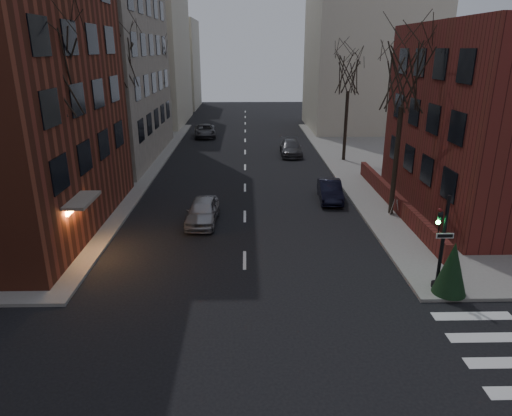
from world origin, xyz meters
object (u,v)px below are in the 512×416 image
(tree_left_b, at_px, (118,58))
(tree_left_c, at_px, (156,64))
(tree_right_a, at_px, (404,78))
(tree_left_a, at_px, (49,73))
(car_lane_silver, at_px, (203,211))
(parked_sedan, at_px, (330,191))
(sandwich_board, at_px, (395,207))
(car_lane_gray, at_px, (291,148))
(streetlamp_far, at_px, (168,101))
(traffic_signal, at_px, (440,248))
(streetlamp_near, at_px, (118,135))
(evergreen_shrub, at_px, (452,268))
(tree_right_b, at_px, (349,73))
(car_lane_far, at_px, (205,131))

(tree_left_b, height_order, tree_left_c, tree_left_b)
(tree_left_c, xyz_separation_m, tree_right_a, (17.60, -22.00, 0.00))
(tree_left_a, height_order, car_lane_silver, tree_left_a)
(tree_left_c, xyz_separation_m, parked_sedan, (14.43, -19.05, -7.36))
(car_lane_silver, relative_size, sandwich_board, 4.83)
(car_lane_gray, bearing_deg, tree_left_a, -121.29)
(tree_left_b, distance_m, streetlamp_far, 16.68)
(tree_right_a, height_order, streetlamp_far, tree_right_a)
(traffic_signal, bearing_deg, tree_left_b, 134.54)
(streetlamp_near, relative_size, car_lane_silver, 1.49)
(streetlamp_far, bearing_deg, traffic_signal, -63.94)
(tree_left_a, height_order, parked_sedan, tree_left_a)
(tree_left_a, height_order, sandwich_board, tree_left_a)
(tree_left_b, bearing_deg, sandwich_board, -24.40)
(streetlamp_far, bearing_deg, evergreen_shrub, -63.78)
(tree_left_a, bearing_deg, car_lane_silver, 24.91)
(tree_left_c, height_order, streetlamp_near, tree_left_c)
(tree_right_b, distance_m, evergreen_shrub, 24.34)
(tree_left_c, distance_m, streetlamp_near, 18.40)
(streetlamp_far, height_order, sandwich_board, streetlamp_far)
(streetlamp_near, distance_m, car_lane_silver, 8.44)
(car_lane_silver, bearing_deg, tree_left_b, 128.21)
(tree_left_c, xyz_separation_m, tree_right_b, (17.60, -8.00, -0.44))
(car_lane_gray, bearing_deg, tree_right_b, -28.49)
(tree_left_a, distance_m, sandwich_board, 19.87)
(sandwich_board, bearing_deg, tree_left_c, 149.09)
(tree_right_a, distance_m, evergreen_shrub, 11.67)
(tree_left_c, bearing_deg, tree_right_b, -24.44)
(tree_right_a, xyz_separation_m, streetlamp_near, (-17.00, 4.00, -3.79))
(tree_left_c, distance_m, tree_right_b, 19.34)
(tree_right_b, xyz_separation_m, streetlamp_near, (-17.00, -10.00, -3.35))
(traffic_signal, xyz_separation_m, tree_right_a, (0.86, 9.01, 6.12))
(tree_right_b, xyz_separation_m, car_lane_far, (-13.37, 12.19, -6.89))
(tree_right_a, height_order, parked_sedan, tree_right_a)
(tree_left_b, bearing_deg, car_lane_far, 76.90)
(tree_right_a, distance_m, car_lane_far, 30.30)
(streetlamp_near, bearing_deg, tree_left_c, 91.91)
(traffic_signal, height_order, car_lane_gray, traffic_signal)
(car_lane_far, xyz_separation_m, evergreen_shrub, (12.87, -35.69, 0.57))
(evergreen_shrub, bearing_deg, tree_left_b, 134.33)
(tree_left_c, height_order, car_lane_gray, tree_left_c)
(car_lane_far, bearing_deg, parked_sedan, -71.77)
(tree_left_b, xyz_separation_m, streetlamp_near, (0.60, -4.00, -4.68))
(tree_left_b, bearing_deg, streetlamp_far, 87.85)
(car_lane_silver, bearing_deg, tree_left_a, -152.14)
(parked_sedan, bearing_deg, car_lane_silver, -149.93)
(sandwich_board, distance_m, evergreen_shrub, 9.47)
(tree_left_a, xyz_separation_m, sandwich_board, (17.82, 3.92, -7.88))
(tree_left_b, distance_m, sandwich_board, 21.26)
(traffic_signal, xyz_separation_m, evergreen_shrub, (0.36, -0.49, -0.65))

